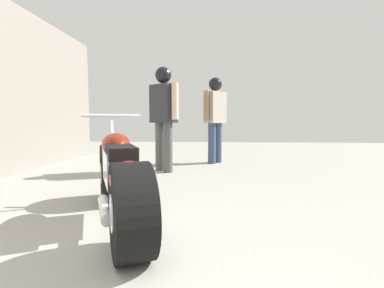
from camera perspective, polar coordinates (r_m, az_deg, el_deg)
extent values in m
plane|color=#9E998E|center=(3.55, -2.15, -9.66)|extent=(16.77, 16.77, 0.00)
cylinder|color=black|center=(3.22, -15.81, -5.62)|extent=(0.47, 0.67, 0.62)
cylinder|color=silver|center=(3.22, -15.81, -5.62)|extent=(0.32, 0.32, 0.24)
cylinder|color=black|center=(1.86, -12.21, -13.14)|extent=(0.47, 0.67, 0.62)
cylinder|color=silver|center=(1.86, -12.21, -13.14)|extent=(0.32, 0.32, 0.24)
cube|color=silver|center=(2.50, -14.59, -4.47)|extent=(0.47, 0.66, 0.27)
ellipsoid|color=maroon|center=(2.69, -15.13, -0.09)|extent=(0.44, 0.56, 0.21)
cube|color=black|center=(2.31, -14.22, -1.56)|extent=(0.39, 0.51, 0.10)
ellipsoid|color=maroon|center=(1.86, -12.53, -6.97)|extent=(0.41, 0.49, 0.23)
cylinder|color=silver|center=(3.15, -15.87, -0.51)|extent=(0.15, 0.24, 0.56)
cylinder|color=silver|center=(3.10, -15.95, 5.53)|extent=(0.56, 0.28, 0.04)
cylinder|color=silver|center=(2.27, -17.19, -12.43)|extent=(0.30, 0.52, 0.09)
cylinder|color=#4C4C4C|center=(4.83, -4.92, -0.74)|extent=(0.23, 0.23, 0.85)
cylinder|color=#4C4C4C|center=(4.99, -6.50, -0.57)|extent=(0.23, 0.23, 0.85)
cube|color=#2D2D33|center=(4.90, -5.79, 8.11)|extent=(0.52, 0.50, 0.65)
cylinder|color=beige|center=(4.68, -3.47, 8.62)|extent=(0.16, 0.16, 0.60)
cylinder|color=beige|center=(5.13, -7.91, 8.24)|extent=(0.16, 0.16, 0.60)
sphere|color=black|center=(4.95, -5.84, 13.50)|extent=(0.23, 0.23, 0.23)
sphere|color=black|center=(4.95, -5.84, 13.70)|extent=(0.28, 0.28, 0.28)
cylinder|color=#384766|center=(5.84, 4.05, 0.14)|extent=(0.23, 0.23, 0.84)
cylinder|color=#384766|center=(6.01, 5.27, 0.26)|extent=(0.23, 0.23, 0.84)
cube|color=#B2A899|center=(5.91, 4.72, 7.37)|extent=(0.48, 0.52, 0.64)
cylinder|color=#9E7051|center=(5.69, 2.93, 7.76)|extent=(0.16, 0.16, 0.59)
cylinder|color=#9E7051|center=(6.15, 6.37, 7.50)|extent=(0.16, 0.16, 0.59)
sphere|color=black|center=(5.95, 4.75, 11.80)|extent=(0.23, 0.23, 0.23)
sphere|color=black|center=(5.95, 4.75, 11.97)|extent=(0.27, 0.27, 0.27)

